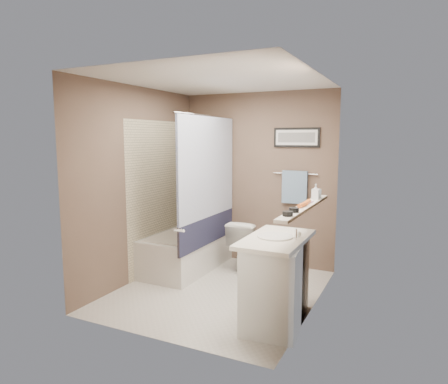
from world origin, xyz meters
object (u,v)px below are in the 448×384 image
at_px(candle_bowl_near, 288,214).
at_px(candle_bowl_far, 294,210).
at_px(bathtub, 188,250).
at_px(glass_jar, 318,193).
at_px(hair_brush_front, 303,205).
at_px(hair_brush_back, 307,202).
at_px(vanity, 276,282).
at_px(soap_bottle, 316,192).
at_px(toilet, 247,244).

bearing_deg(candle_bowl_near, candle_bowl_far, 90.00).
height_order(bathtub, glass_jar, glass_jar).
distance_m(candle_bowl_near, candle_bowl_far, 0.19).
xyz_separation_m(hair_brush_front, glass_jar, (0.00, 0.64, 0.03)).
height_order(bathtub, candle_bowl_near, candle_bowl_near).
relative_size(candle_bowl_near, hair_brush_back, 0.41).
distance_m(vanity, soap_bottle, 1.11).
bearing_deg(bathtub, vanity, -32.83).
distance_m(bathtub, toilet, 0.81).
bearing_deg(bathtub, soap_bottle, -9.09).
xyz_separation_m(vanity, candle_bowl_near, (0.19, -0.29, 0.73)).
distance_m(candle_bowl_far, soap_bottle, 0.85).
bearing_deg(bathtub, hair_brush_front, -24.65).
relative_size(vanity, hair_brush_back, 4.09).
height_order(toilet, hair_brush_front, hair_brush_front).
distance_m(candle_bowl_near, glass_jar, 1.14).
height_order(candle_bowl_far, hair_brush_front, hair_brush_front).
distance_m(hair_brush_front, glass_jar, 0.64).
relative_size(hair_brush_front, glass_jar, 2.20).
xyz_separation_m(candle_bowl_near, soap_bottle, (0.00, 1.04, 0.06)).
distance_m(candle_bowl_far, hair_brush_front, 0.31).
distance_m(toilet, candle_bowl_far, 1.95).
bearing_deg(hair_brush_front, hair_brush_back, 90.00).
bearing_deg(hair_brush_back, bathtub, 159.21).
bearing_deg(candle_bowl_near, vanity, 122.26).
distance_m(vanity, hair_brush_back, 0.84).
distance_m(bathtub, hair_brush_back, 2.11).
height_order(toilet, soap_bottle, soap_bottle).
height_order(candle_bowl_near, candle_bowl_far, same).
height_order(candle_bowl_near, glass_jar, glass_jar).
distance_m(hair_brush_back, glass_jar, 0.49).
distance_m(toilet, vanity, 1.60).
bearing_deg(vanity, soap_bottle, 70.23).
height_order(hair_brush_back, soap_bottle, soap_bottle).
distance_m(vanity, candle_bowl_near, 0.81).
xyz_separation_m(toilet, candle_bowl_far, (1.04, -1.45, 0.79)).
bearing_deg(candle_bowl_near, hair_brush_back, 90.00).
bearing_deg(vanity, hair_brush_back, 56.93).
xyz_separation_m(glass_jar, soap_bottle, (0.00, -0.10, 0.03)).
bearing_deg(candle_bowl_far, glass_jar, 90.00).
bearing_deg(hair_brush_back, candle_bowl_near, -90.00).
bearing_deg(soap_bottle, vanity, -103.90).
bearing_deg(hair_brush_back, glass_jar, 90.00).
relative_size(candle_bowl_near, hair_brush_front, 0.41).
xyz_separation_m(toilet, vanity, (0.86, -1.35, 0.06)).
bearing_deg(toilet, hair_brush_front, 131.09).
height_order(bathtub, hair_brush_front, hair_brush_front).
height_order(vanity, candle_bowl_far, candle_bowl_far).
relative_size(bathtub, candle_bowl_near, 16.67).
bearing_deg(toilet, soap_bottle, 148.62).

